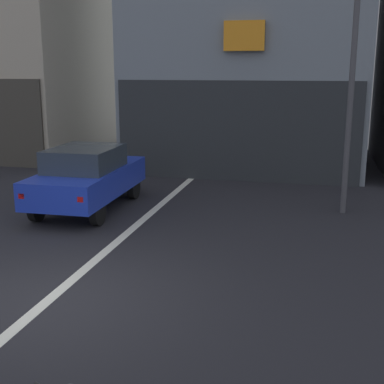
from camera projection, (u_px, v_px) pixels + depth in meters
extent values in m
plane|color=#232328|center=(48.00, 300.00, 8.16)|extent=(120.00, 120.00, 0.00)
cube|color=silver|center=(160.00, 205.00, 13.83)|extent=(0.20, 18.00, 0.01)
cube|color=#292C30|center=(235.00, 132.00, 16.51)|extent=(7.82, 0.10, 3.20)
cube|color=orange|center=(244.00, 36.00, 15.70)|extent=(1.25, 0.16, 0.89)
cylinder|color=black|center=(82.00, 185.00, 14.79)|extent=(0.19, 0.64, 0.64)
cylinder|color=black|center=(134.00, 188.00, 14.46)|extent=(0.19, 0.64, 0.64)
cylinder|color=black|center=(37.00, 208.00, 12.32)|extent=(0.19, 0.64, 0.64)
cylinder|color=black|center=(98.00, 212.00, 11.99)|extent=(0.19, 0.64, 0.64)
cube|color=#1E38BF|center=(88.00, 181.00, 13.29)|extent=(1.84, 4.14, 0.66)
cube|color=#2D3842|center=(85.00, 158.00, 13.00)|extent=(1.59, 2.00, 0.56)
cube|color=red|center=(22.00, 196.00, 11.51)|extent=(0.14, 0.06, 0.12)
cube|color=red|center=(81.00, 199.00, 11.21)|extent=(0.14, 0.06, 0.12)
cylinder|color=#47474C|center=(351.00, 92.00, 12.43)|extent=(0.14, 0.14, 6.01)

